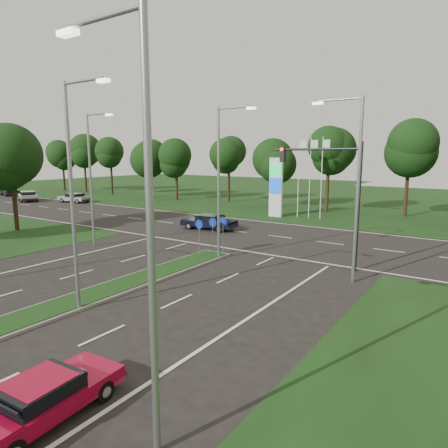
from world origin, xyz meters
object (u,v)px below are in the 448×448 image
Objects in this scene: far_car_a at (74,198)px; far_car_c at (10,191)px; navy_sedan at (209,222)px; far_car_b at (28,196)px; red_sedan at (42,398)px.

far_car_c is at bearing 81.34° from far_car_a.
navy_sedan is 0.97× the size of far_car_c.
far_car_b is at bearing -91.09° from far_car_c.
red_sedan is 60.86m from far_car_c.
far_car_b is at bearing 146.32° from red_sedan.
far_car_b reaches higher than red_sedan.
far_car_a is 7.10m from far_car_b.
far_car_a is 16.37m from far_car_c.
far_car_b is (-6.57, -2.69, 0.07)m from far_car_a.
red_sedan is 50.95m from far_car_b.
far_car_c is at bearing 148.67° from red_sedan.
navy_sedan is 1.05× the size of far_car_a.
navy_sedan is 0.92× the size of far_car_b.
far_car_a is at bearing -43.69° from far_car_b.
far_car_b is at bearing 103.60° from far_car_a.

